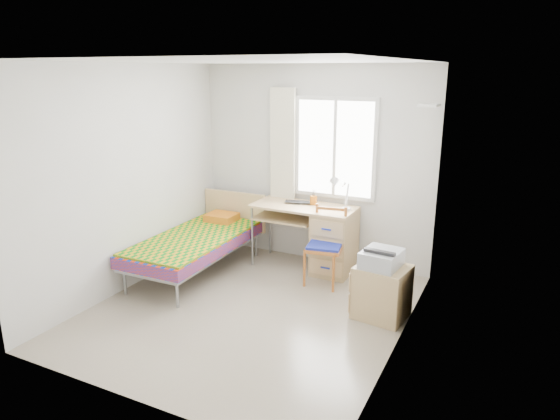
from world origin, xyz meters
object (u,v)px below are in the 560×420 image
object	(u,v)px
desk	(329,238)
printer	(381,258)
bed	(199,240)
cabinet	(381,292)
chair	(327,241)

from	to	relation	value
desk	printer	xyz separation A→B (m)	(0.92, -0.93, 0.21)
bed	cabinet	world-z (taller)	bed
chair	desk	bearing A→B (deg)	96.04
chair	printer	xyz separation A→B (m)	(0.82, -0.58, 0.12)
bed	chair	bearing A→B (deg)	13.33
chair	printer	world-z (taller)	chair
bed	cabinet	bearing A→B (deg)	-4.99
bed	desk	distance (m)	1.67
desk	printer	distance (m)	1.32
cabinet	chair	bearing A→B (deg)	153.20
bed	printer	world-z (taller)	bed
printer	bed	bearing A→B (deg)	-178.25
printer	chair	bearing A→B (deg)	150.61
chair	cabinet	xyz separation A→B (m)	(0.84, -0.58, -0.25)
cabinet	printer	size ratio (longest dim) A/B	1.28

